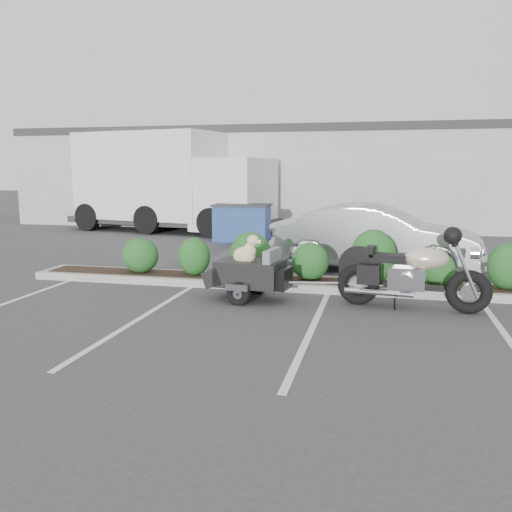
% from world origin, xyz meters
% --- Properties ---
extents(ground, '(90.00, 90.00, 0.00)m').
position_xyz_m(ground, '(0.00, 0.00, 0.00)').
color(ground, '#38383A').
rests_on(ground, ground).
extents(planter_kerb, '(12.00, 1.00, 0.15)m').
position_xyz_m(planter_kerb, '(1.00, 2.20, 0.07)').
color(planter_kerb, '#9E9E93').
rests_on(planter_kerb, ground).
extents(building, '(26.00, 10.00, 4.00)m').
position_xyz_m(building, '(0.00, 17.00, 2.00)').
color(building, '#9EA099').
rests_on(building, ground).
extents(motorcycle, '(2.51, 0.92, 1.44)m').
position_xyz_m(motorcycle, '(2.65, 0.96, 0.58)').
color(motorcycle, black).
rests_on(motorcycle, ground).
extents(pet_trailer, '(2.02, 1.14, 1.19)m').
position_xyz_m(pet_trailer, '(-0.13, 0.98, 0.50)').
color(pet_trailer, black).
rests_on(pet_trailer, ground).
extents(sedan, '(4.82, 2.18, 1.54)m').
position_xyz_m(sedan, '(2.03, 4.30, 0.77)').
color(sedan, '#ACACB3').
rests_on(sedan, ground).
extents(dumpster, '(1.87, 1.32, 1.20)m').
position_xyz_m(dumpster, '(-2.32, 8.85, 0.61)').
color(dumpster, navy).
rests_on(dumpster, ground).
extents(delivery_truck, '(8.39, 4.14, 3.68)m').
position_xyz_m(delivery_truck, '(-5.67, 11.05, 1.77)').
color(delivery_truck, silver).
rests_on(delivery_truck, ground).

